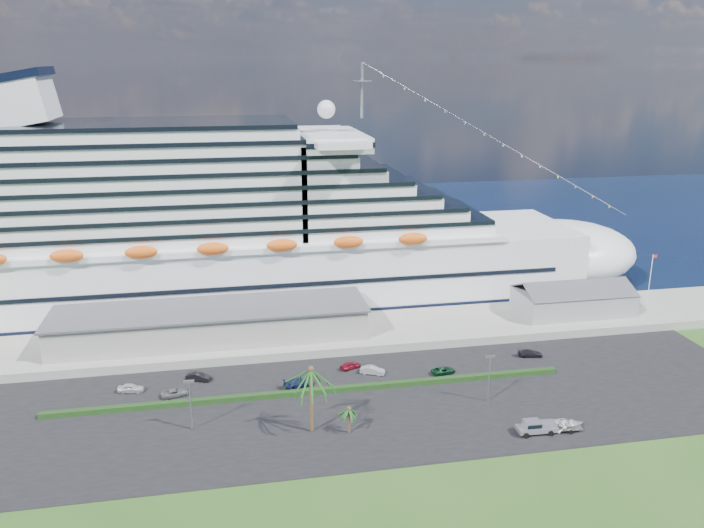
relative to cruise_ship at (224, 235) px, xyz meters
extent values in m
plane|color=#274D19|center=(21.53, -64.00, -16.69)|extent=(420.00, 420.00, 0.00)
cube|color=black|center=(21.53, -53.00, -16.63)|extent=(140.00, 38.00, 0.12)
cube|color=gray|center=(21.53, -24.00, -15.79)|extent=(240.00, 20.00, 1.80)
cube|color=black|center=(21.53, 66.00, -16.68)|extent=(420.00, 160.00, 0.02)
cube|color=silver|center=(1.53, 0.00, -8.69)|extent=(160.00, 30.00, 16.00)
ellipsoid|color=silver|center=(81.53, 0.00, -8.69)|extent=(40.00, 30.00, 16.00)
cube|color=black|center=(1.53, 0.00, -15.49)|extent=(164.00, 30.60, 2.40)
cube|color=silver|center=(-10.47, 0.00, 12.91)|extent=(128.00, 26.00, 24.80)
cube|color=silver|center=(24.33, 0.00, 20.71)|extent=(14.00, 38.00, 3.20)
cube|color=silver|center=(-38.47, 0.00, 30.31)|extent=(11.58, 14.00, 11.58)
cylinder|color=gray|center=(31.53, 0.00, 31.31)|extent=(0.70, 0.70, 12.00)
ellipsoid|color=#E85915|center=(-2.47, -15.80, 1.11)|extent=(90.00, 2.40, 2.60)
ellipsoid|color=#E85915|center=(-2.47, 15.80, 1.11)|extent=(90.00, 2.40, 2.60)
cube|color=black|center=(1.53, 0.00, -7.89)|extent=(144.00, 30.40, 0.90)
cube|color=gray|center=(-3.47, -24.00, -11.89)|extent=(60.00, 14.00, 6.00)
cube|color=#4C4C54|center=(-3.47, -24.00, -8.79)|extent=(61.00, 15.00, 0.40)
cube|color=gray|center=(73.53, -24.00, -12.49)|extent=(24.00, 12.00, 4.80)
cube|color=#4C4C54|center=(73.53, -27.00, -8.89)|extent=(24.00, 6.31, 2.74)
cube|color=#4C4C54|center=(73.53, -21.00, -8.89)|extent=(24.00, 6.31, 2.74)
cylinder|color=silver|center=(91.53, -24.00, -8.89)|extent=(0.16, 0.16, 12.00)
cube|color=red|center=(92.03, -24.00, -3.29)|extent=(1.00, 0.04, 0.70)
cube|color=black|center=(13.53, -48.00, -16.12)|extent=(88.00, 1.10, 0.90)
cylinder|color=gray|center=(-6.47, -56.00, -12.57)|extent=(0.24, 0.24, 8.00)
cube|color=gray|center=(-6.47, -56.00, -8.47)|extent=(1.60, 0.35, 0.35)
cylinder|color=gray|center=(41.53, -56.00, -12.57)|extent=(0.24, 0.24, 8.00)
cube|color=gray|center=(41.53, -56.00, -8.47)|extent=(1.60, 0.35, 0.35)
cylinder|color=#47301E|center=(11.53, -60.00, -11.44)|extent=(0.54, 0.54, 10.50)
sphere|color=#47301E|center=(11.53, -60.00, -6.19)|extent=(0.98, 0.98, 0.98)
cylinder|color=#47301E|center=(17.03, -61.50, -14.59)|extent=(0.35, 0.35, 4.20)
sphere|color=#47301E|center=(17.03, -61.50, -12.49)|extent=(0.73, 0.73, 0.73)
imported|color=silver|center=(-17.11, -41.44, -15.84)|extent=(4.55, 2.37, 1.48)
imported|color=black|center=(-5.82, -39.21, -15.84)|extent=(4.69, 3.09, 1.46)
imported|color=gray|center=(-9.64, -44.38, -15.96)|extent=(4.83, 3.09, 1.24)
imported|color=#141A49|center=(11.26, -44.84, -15.80)|extent=(5.70, 3.40, 1.55)
imported|color=maroon|center=(21.39, -39.51, -15.91)|extent=(4.22, 3.03, 1.33)
imported|color=#ABAEB3|center=(24.91, -42.42, -15.85)|extent=(4.63, 3.23, 1.45)
imported|color=#0E391F|center=(37.51, -44.71, -15.95)|extent=(4.78, 2.91, 1.24)
imported|color=black|center=(56.14, -40.73, -15.91)|extent=(4.87, 2.66, 1.34)
cylinder|color=black|center=(42.81, -68.12, -16.13)|extent=(0.90, 0.34, 0.89)
cylinder|color=black|center=(42.81, -66.00, -16.13)|extent=(0.90, 0.34, 0.89)
cylinder|color=black|center=(46.72, -68.12, -16.13)|extent=(0.90, 0.34, 0.89)
cylinder|color=black|center=(46.72, -66.00, -16.13)|extent=(0.90, 0.34, 0.89)
cube|color=#A6A8AD|center=(44.93, -67.06, -15.74)|extent=(6.11, 2.45, 0.78)
cube|color=#A6A8AD|center=(46.55, -67.06, -15.29)|extent=(2.76, 2.27, 0.61)
cube|color=#A6A8AD|center=(44.15, -67.06, -14.96)|extent=(2.53, 2.21, 1.06)
cube|color=black|center=(44.15, -67.06, -14.84)|extent=(2.31, 2.26, 0.61)
cube|color=#A6A8AD|center=(42.36, -67.06, -15.51)|extent=(1.08, 2.16, 0.39)
cube|color=gray|center=(49.52, -67.32, -15.97)|extent=(5.21, 2.32, 0.13)
cylinder|color=gray|center=(47.21, -67.32, -15.97)|extent=(2.42, 0.31, 0.09)
cylinder|color=black|center=(49.96, -68.31, -16.22)|extent=(0.72, 0.31, 0.70)
cylinder|color=black|center=(49.96, -66.33, -16.22)|extent=(0.72, 0.31, 0.70)
imported|color=silver|center=(49.52, -67.32, -15.33)|extent=(5.92, 4.48, 1.16)
camera|label=1|loc=(-0.02, -152.44, 38.05)|focal=35.00mm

